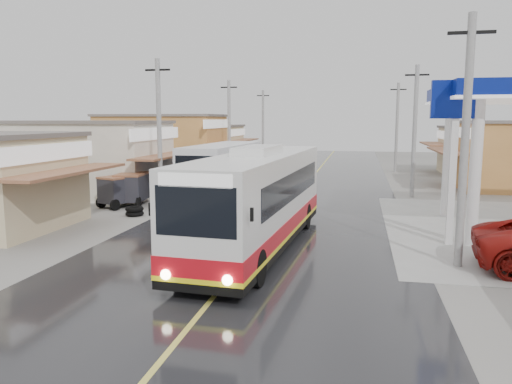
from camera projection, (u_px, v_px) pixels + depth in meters
ground at (249, 255)px, 17.70m from camera, size 120.00×120.00×0.00m
road at (299, 194)px, 32.23m from camera, size 12.00×90.00×0.02m
centre_line at (299, 193)px, 32.23m from camera, size 0.15×90.00×0.01m
shopfronts_left at (133, 183)px, 37.75m from camera, size 11.00×44.00×5.20m
utility_poles_left at (200, 189)px, 34.61m from camera, size 1.60×50.00×8.00m
utility_poles_right at (412, 197)px, 30.83m from camera, size 1.60×36.00×8.00m
coach_bus at (259, 200)px, 18.39m from camera, size 3.50×12.28×3.79m
second_bus at (223, 168)px, 31.36m from camera, size 3.05×9.76×3.20m
cyclist at (198, 196)px, 26.61m from camera, size 1.30×2.17×2.21m
tricycle_near at (132, 187)px, 27.69m from camera, size 1.85×2.37×1.81m
tricycle_far at (119, 189)px, 27.21m from camera, size 2.12×2.60×1.72m
tyre_stack at (135, 211)px, 24.86m from camera, size 0.91×0.91×0.46m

